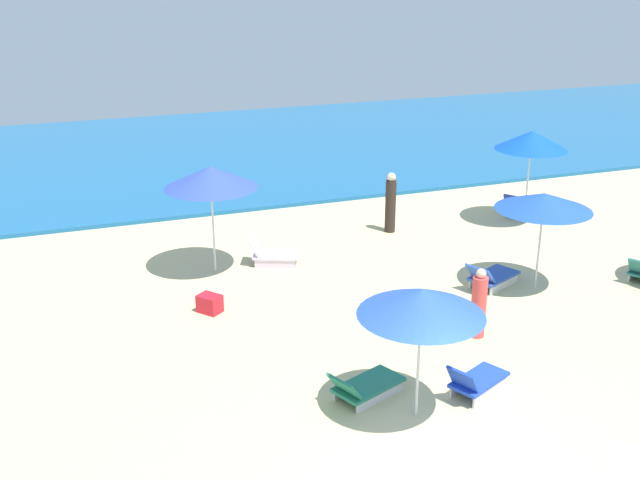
{
  "coord_description": "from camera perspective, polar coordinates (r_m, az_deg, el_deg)",
  "views": [
    {
      "loc": [
        -5.1,
        -7.54,
        7.36
      ],
      "look_at": [
        0.84,
        8.6,
        0.98
      ],
      "focal_mm": 42.89,
      "sensor_mm": 36.0,
      "label": 1
    }
  ],
  "objects": [
    {
      "name": "ocean",
      "position": [
        30.96,
        -10.21,
        6.39
      ],
      "size": [
        60.0,
        15.78,
        0.12
      ],
      "primitive_type": "cube",
      "color": "#1A5F97",
      "rests_on": "ground_plane"
    },
    {
      "name": "umbrella_1",
      "position": [
        12.48,
        7.58,
        -4.57
      ],
      "size": [
        2.11,
        2.11,
        2.38
      ],
      "color": "silver",
      "rests_on": "ground_plane"
    },
    {
      "name": "lounge_chair_1_0",
      "position": [
        13.8,
        3.33,
        -10.8
      ],
      "size": [
        1.54,
        1.12,
        0.62
      ],
      "rotation": [
        0.0,
        0.0,
        1.96
      ],
      "color": "silver",
      "rests_on": "ground_plane"
    },
    {
      "name": "lounge_chair_1_1",
      "position": [
        14.12,
        11.57,
        -10.27
      ],
      "size": [
        1.38,
        1.04,
        0.71
      ],
      "rotation": [
        0.0,
        0.0,
        2.01
      ],
      "color": "silver",
      "rests_on": "ground_plane"
    },
    {
      "name": "umbrella_3",
      "position": [
        18.47,
        -8.17,
        4.7
      ],
      "size": [
        2.25,
        2.25,
        2.71
      ],
      "color": "silver",
      "rests_on": "ground_plane"
    },
    {
      "name": "lounge_chair_3_0",
      "position": [
        19.49,
        -3.6,
        -1.06
      ],
      "size": [
        1.41,
        1.05,
        0.71
      ],
      "rotation": [
        0.0,
        0.0,
        1.17
      ],
      "color": "silver",
      "rests_on": "ground_plane"
    },
    {
      "name": "umbrella_4",
      "position": [
        22.7,
        15.51,
        7.22
      ],
      "size": [
        2.07,
        2.07,
        2.76
      ],
      "color": "silver",
      "rests_on": "ground_plane"
    },
    {
      "name": "lounge_chair_4_0",
      "position": [
        24.06,
        14.72,
        2.47
      ],
      "size": [
        1.59,
        1.37,
        0.75
      ],
      "rotation": [
        0.0,
        0.0,
        2.17
      ],
      "color": "silver",
      "rests_on": "ground_plane"
    },
    {
      "name": "umbrella_5",
      "position": [
        18.16,
        16.37,
        2.81
      ],
      "size": [
        2.21,
        2.21,
        2.34
      ],
      "color": "silver",
      "rests_on": "ground_plane"
    },
    {
      "name": "lounge_chair_5_0",
      "position": [
        18.57,
        12.65,
        -2.64
      ],
      "size": [
        1.57,
        1.19,
        0.7
      ],
      "rotation": [
        0.0,
        0.0,
        2.0
      ],
      "color": "silver",
      "rests_on": "ground_plane"
    },
    {
      "name": "beachgoer_3",
      "position": [
        15.98,
        11.76,
        -4.73
      ],
      "size": [
        0.44,
        0.44,
        1.5
      ],
      "rotation": [
        0.0,
        0.0,
        5.49
      ],
      "color": "#EA4946",
      "rests_on": "ground_plane"
    },
    {
      "name": "beachgoer_4",
      "position": [
        21.7,
        5.29,
        2.76
      ],
      "size": [
        0.39,
        0.39,
        1.74
      ],
      "rotation": [
        0.0,
        0.0,
        1.19
      ],
      "color": "#312520",
      "rests_on": "ground_plane"
    },
    {
      "name": "cooler_box_0",
      "position": [
        17.06,
        -8.23,
        -4.68
      ],
      "size": [
        0.6,
        0.62,
        0.4
      ],
      "primitive_type": "cube",
      "rotation": [
        0.0,
        0.0,
        2.24
      ],
      "color": "red",
      "rests_on": "ground_plane"
    }
  ]
}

